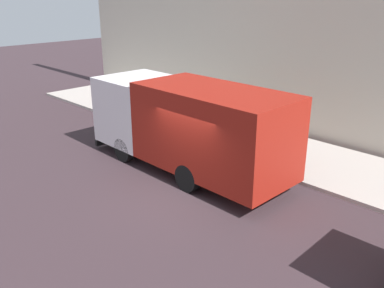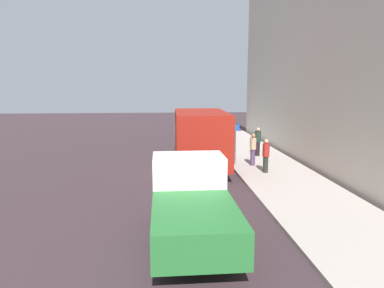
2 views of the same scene
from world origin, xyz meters
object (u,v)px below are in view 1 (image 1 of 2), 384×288
Objects in this scene: pedestrian_third at (295,137)px; street_sign_post at (232,120)px; pedestrian_standing at (255,128)px; pedestrian_walking at (220,110)px; large_utility_truck at (187,123)px.

street_sign_post is at bearing -41.94° from pedestrian_third.
pedestrian_standing reaches higher than pedestrian_third.
pedestrian_third is at bearing -147.55° from pedestrian_walking.
pedestrian_standing is 1.04× the size of pedestrian_third.
pedestrian_third is 2.36m from street_sign_post.
large_utility_truck reaches higher than pedestrian_standing.
large_utility_truck is 4.74× the size of pedestrian_third.
large_utility_truck is at bearing -18.40° from pedestrian_third.
pedestrian_walking is at bearing 49.96° from street_sign_post.
pedestrian_standing is at bearing -26.41° from street_sign_post.
pedestrian_standing is at bearing -14.26° from large_utility_truck.
large_utility_truck is 4.57× the size of pedestrian_standing.
pedestrian_third is at bearing -60.90° from street_sign_post.
pedestrian_walking is 1.00× the size of pedestrian_standing.
large_utility_truck is 4.56× the size of pedestrian_walking.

